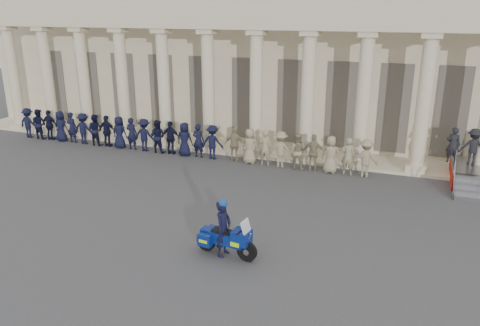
{
  "coord_description": "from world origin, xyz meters",
  "views": [
    {
      "loc": [
        6.16,
        -13.89,
        7.2
      ],
      "look_at": [
        0.12,
        2.03,
        1.6
      ],
      "focal_mm": 35.0,
      "sensor_mm": 36.0,
      "label": 1
    }
  ],
  "objects": [
    {
      "name": "ground",
      "position": [
        0.0,
        0.0,
        0.0
      ],
      "size": [
        90.0,
        90.0,
        0.0
      ],
      "primitive_type": "plane",
      "color": "#3A3A3C",
      "rests_on": "ground"
    },
    {
      "name": "building",
      "position": [
        -0.0,
        14.74,
        4.52
      ],
      "size": [
        40.0,
        12.5,
        9.0
      ],
      "color": "#C4B593",
      "rests_on": "ground"
    },
    {
      "name": "officer_rank",
      "position": [
        -5.51,
        6.75,
        0.87
      ],
      "size": [
        20.47,
        0.66,
        1.74
      ],
      "color": "black",
      "rests_on": "ground"
    },
    {
      "name": "motorcycle",
      "position": [
        1.25,
        -2.09,
        0.57
      ],
      "size": [
        2.06,
        0.9,
        1.32
      ],
      "rotation": [
        0.0,
        0.0,
        -0.12
      ],
      "color": "black",
      "rests_on": "ground"
    },
    {
      "name": "rider",
      "position": [
        1.13,
        -2.08,
        0.92
      ],
      "size": [
        0.5,
        0.69,
        1.87
      ],
      "rotation": [
        0.0,
        0.0,
        1.45
      ],
      "color": "black",
      "rests_on": "ground"
    }
  ]
}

